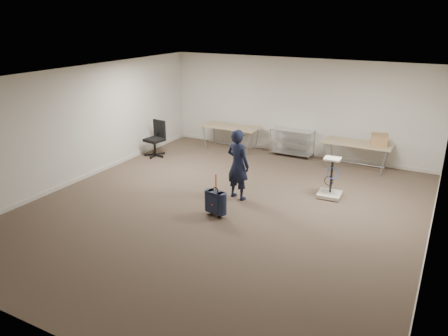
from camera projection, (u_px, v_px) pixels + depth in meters
The scene contains 10 objects.
ground at pixel (224, 209), 9.39m from camera, with size 9.00×9.00×0.00m, color #46382A.
room_shell at pixel (251, 186), 10.52m from camera, with size 8.00×9.00×9.00m.
folding_table_left at pixel (231, 128), 13.29m from camera, with size 1.80×0.75×0.73m.
folding_table_right at pixel (357, 145), 11.60m from camera, with size 1.80×0.75×0.73m.
wire_shelf at pixel (292, 141), 12.73m from camera, with size 1.22×0.47×0.80m.
person at pixel (238, 165), 9.68m from camera, with size 0.59×0.38×1.61m, color black.
suitcase at pixel (216, 202), 8.96m from camera, with size 0.36×0.24×0.92m.
office_chair at pixel (156, 145), 12.79m from camera, with size 0.63×0.63×1.04m.
equipment_cart at pixel (330, 187), 9.92m from camera, with size 0.54×0.54×0.94m.
cardboard_box at pixel (379, 140), 11.27m from camera, with size 0.42×0.31×0.31m, color #9A6747.
Camera 1 is at (4.05, -7.54, 3.98)m, focal length 35.00 mm.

